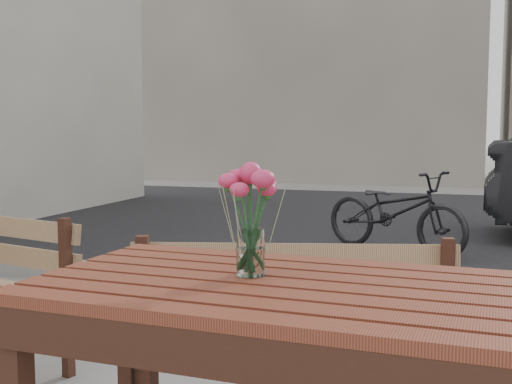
# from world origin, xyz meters

# --- Properties ---
(street) EXTENTS (30.00, 8.12, 0.12)m
(street) POSITION_xyz_m (0.00, 5.06, 0.03)
(street) COLOR black
(street) RESTS_ON ground
(backdrop_buildings) EXTENTS (15.50, 4.00, 8.00)m
(backdrop_buildings) POSITION_xyz_m (0.17, 14.40, 3.60)
(backdrop_buildings) COLOR gray
(backdrop_buildings) RESTS_ON ground
(main_table) EXTENTS (1.34, 0.83, 0.80)m
(main_table) POSITION_xyz_m (-0.04, 0.14, 0.67)
(main_table) COLOR maroon
(main_table) RESTS_ON ground
(main_bench) EXTENTS (1.36, 0.71, 0.81)m
(main_bench) POSITION_xyz_m (-0.16, 0.83, 0.49)
(main_bench) COLOR #856244
(main_bench) RESTS_ON ground
(main_vase) EXTENTS (0.17, 0.17, 0.32)m
(main_vase) POSITION_xyz_m (-0.12, 0.18, 1.00)
(main_vase) COLOR white
(main_vase) RESTS_ON main_table
(bicycle) EXTENTS (1.63, 1.18, 0.82)m
(bicycle) POSITION_xyz_m (-0.14, 4.90, 0.41)
(bicycle) COLOR black
(bicycle) RESTS_ON ground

